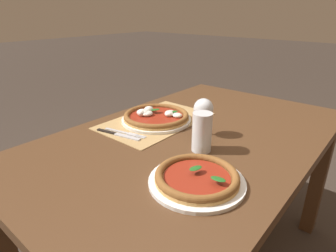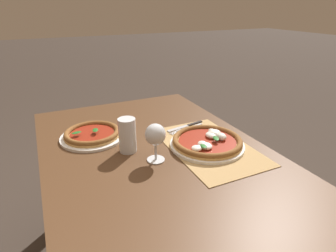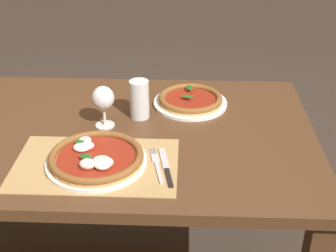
{
  "view_description": "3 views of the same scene",
  "coord_description": "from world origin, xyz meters",
  "px_view_note": "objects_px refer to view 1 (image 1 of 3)",
  "views": [
    {
      "loc": [
        0.88,
        0.6,
        1.22
      ],
      "look_at": [
        0.18,
        0.01,
        0.84
      ],
      "focal_mm": 30.0,
      "sensor_mm": 36.0,
      "label": 1
    },
    {
      "loc": [
        -0.91,
        0.39,
        1.31
      ],
      "look_at": [
        0.11,
        -0.08,
        0.82
      ],
      "focal_mm": 30.0,
      "sensor_mm": 36.0,
      "label": 2
    },
    {
      "loc": [
        0.27,
        -1.43,
        1.57
      ],
      "look_at": [
        0.21,
        -0.07,
        0.8
      ],
      "focal_mm": 50.0,
      "sensor_mm": 36.0,
      "label": 3
    }
  ],
  "objects_px": {
    "pint_glass": "(202,133)",
    "pizza_near": "(156,117)",
    "fork": "(125,133)",
    "knife": "(118,134)",
    "wine_glass": "(203,110)",
    "pizza_far": "(197,178)"
  },
  "relations": [
    {
      "from": "pizza_far",
      "to": "fork",
      "type": "distance_m",
      "value": 0.44
    },
    {
      "from": "pint_glass",
      "to": "fork",
      "type": "xyz_separation_m",
      "value": [
        0.08,
        -0.32,
        -0.06
      ]
    },
    {
      "from": "pizza_near",
      "to": "knife",
      "type": "xyz_separation_m",
      "value": [
        0.22,
        -0.01,
        -0.02
      ]
    },
    {
      "from": "pizza_near",
      "to": "knife",
      "type": "distance_m",
      "value": 0.22
    },
    {
      "from": "pizza_near",
      "to": "fork",
      "type": "distance_m",
      "value": 0.19
    },
    {
      "from": "wine_glass",
      "to": "fork",
      "type": "distance_m",
      "value": 0.34
    },
    {
      "from": "pizza_near",
      "to": "fork",
      "type": "xyz_separation_m",
      "value": [
        0.19,
        -0.0,
        -0.02
      ]
    },
    {
      "from": "knife",
      "to": "pizza_near",
      "type": "bearing_deg",
      "value": 176.84
    },
    {
      "from": "wine_glass",
      "to": "pint_glass",
      "type": "bearing_deg",
      "value": 31.98
    },
    {
      "from": "pizza_far",
      "to": "wine_glass",
      "type": "distance_m",
      "value": 0.37
    },
    {
      "from": "pint_glass",
      "to": "pizza_near",
      "type": "bearing_deg",
      "value": -108.44
    },
    {
      "from": "pint_glass",
      "to": "knife",
      "type": "height_order",
      "value": "pint_glass"
    },
    {
      "from": "wine_glass",
      "to": "pint_glass",
      "type": "distance_m",
      "value": 0.15
    },
    {
      "from": "pint_glass",
      "to": "knife",
      "type": "bearing_deg",
      "value": -71.21
    },
    {
      "from": "pizza_near",
      "to": "knife",
      "type": "bearing_deg",
      "value": -3.16
    },
    {
      "from": "pizza_near",
      "to": "wine_glass",
      "type": "bearing_deg",
      "value": 92.98
    },
    {
      "from": "pizza_near",
      "to": "knife",
      "type": "height_order",
      "value": "pizza_near"
    },
    {
      "from": "fork",
      "to": "pint_glass",
      "type": "bearing_deg",
      "value": 104.56
    },
    {
      "from": "pizza_near",
      "to": "wine_glass",
      "type": "height_order",
      "value": "wine_glass"
    },
    {
      "from": "wine_glass",
      "to": "pint_glass",
      "type": "xyz_separation_m",
      "value": [
        0.12,
        0.07,
        -0.04
      ]
    },
    {
      "from": "pizza_near",
      "to": "fork",
      "type": "height_order",
      "value": "pizza_near"
    },
    {
      "from": "pizza_far",
      "to": "pint_glass",
      "type": "bearing_deg",
      "value": -149.59
    }
  ]
}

